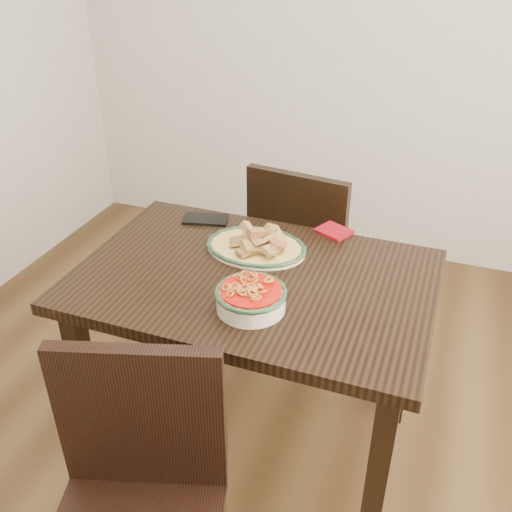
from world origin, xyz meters
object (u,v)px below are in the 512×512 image
(chair_far, at_px, (304,250))
(smartphone, at_px, (206,219))
(dining_table, at_px, (254,303))
(chair_near, at_px, (138,500))
(noodle_bowl, at_px, (251,296))
(fish_plate, at_px, (256,239))

(chair_far, height_order, smartphone, chair_far)
(dining_table, xyz_separation_m, chair_near, (-0.05, -0.69, -0.14))
(dining_table, distance_m, smartphone, 0.43)
(chair_near, height_order, noodle_bowl, chair_near)
(chair_near, bearing_deg, noodle_bowl, 61.90)
(noodle_bowl, bearing_deg, fish_plate, 107.91)
(chair_far, distance_m, noodle_bowl, 0.84)
(chair_near, xyz_separation_m, smartphone, (-0.26, 0.98, 0.26))
(dining_table, distance_m, chair_far, 0.64)
(dining_table, bearing_deg, noodle_bowl, -72.04)
(dining_table, bearing_deg, fish_plate, 107.86)
(smartphone, bearing_deg, fish_plate, -42.58)
(fish_plate, height_order, noodle_bowl, fish_plate)
(fish_plate, bearing_deg, smartphone, 151.31)
(chair_near, xyz_separation_m, fish_plate, (-0.00, 0.84, 0.30))
(dining_table, relative_size, fish_plate, 3.29)
(noodle_bowl, bearing_deg, smartphone, 127.90)
(chair_near, distance_m, fish_plate, 0.89)
(dining_table, height_order, noodle_bowl, noodle_bowl)
(dining_table, bearing_deg, chair_near, -93.85)
(chair_near, height_order, fish_plate, chair_near)
(dining_table, distance_m, fish_plate, 0.22)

